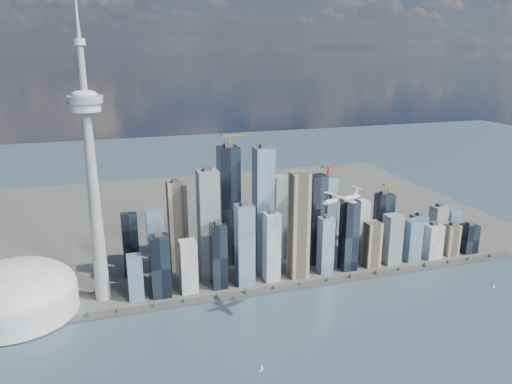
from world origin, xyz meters
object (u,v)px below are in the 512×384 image
object	(u,v)px
needle_tower	(92,172)
airplane	(342,199)
sailboat_east	(494,286)
sailboat_west	(262,368)
dome_stadium	(15,293)

from	to	relation	value
needle_tower	airplane	world-z (taller)	needle_tower
needle_tower	sailboat_east	xyz separation A→B (m)	(702.69, -172.45, -232.51)
sailboat_west	dome_stadium	bearing A→B (deg)	119.63
sailboat_east	sailboat_west	bearing A→B (deg)	168.58
needle_tower	sailboat_west	bearing A→B (deg)	-53.47
needle_tower	dome_stadium	world-z (taller)	needle_tower
airplane	sailboat_west	xyz separation A→B (m)	(-154.77, -82.84, -210.09)
needle_tower	dome_stadium	xyz separation A→B (m)	(-140.00, -10.00, -196.40)
dome_stadium	needle_tower	bearing A→B (deg)	4.09
airplane	sailboat_east	xyz separation A→B (m)	(341.03, 24.05, -209.77)
needle_tower	dome_stadium	distance (m)	241.40
needle_tower	sailboat_east	world-z (taller)	needle_tower
sailboat_west	sailboat_east	xyz separation A→B (m)	(495.79, 106.89, 0.31)
dome_stadium	airplane	distance (m)	562.68
needle_tower	dome_stadium	bearing A→B (deg)	-175.91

